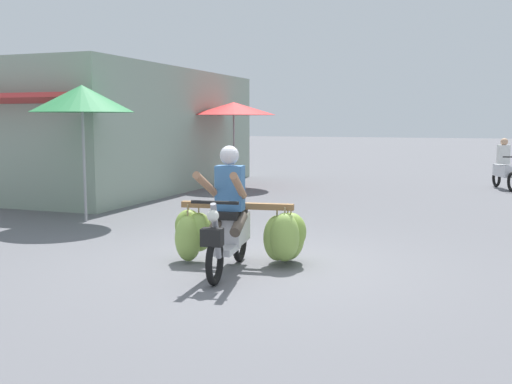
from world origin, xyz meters
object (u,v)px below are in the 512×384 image
Objects in this scene: motorbike_distant_ahead_left at (503,168)px; market_umbrella_near_shop at (82,99)px; motorbike_main_loaded at (244,230)px; market_umbrella_further_along at (234,109)px.

motorbike_distant_ahead_left is 11.50m from market_umbrella_near_shop.
motorbike_main_loaded is 1.22× the size of motorbike_distant_ahead_left.
motorbike_distant_ahead_left is at bearing 17.06° from market_umbrella_further_along.
market_umbrella_near_shop is (-7.54, -8.51, 1.71)m from motorbike_distant_ahead_left.
market_umbrella_further_along is (-3.65, 8.54, 1.73)m from motorbike_main_loaded.
market_umbrella_further_along reaches higher than motorbike_distant_ahead_left.
motorbike_distant_ahead_left is 7.64m from market_umbrella_further_along.
motorbike_main_loaded reaches higher than motorbike_distant_ahead_left.
market_umbrella_further_along reaches higher than motorbike_main_loaded.
market_umbrella_near_shop reaches higher than motorbike_distant_ahead_left.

